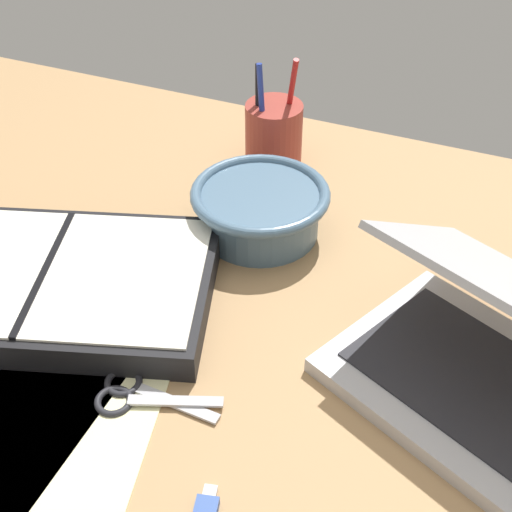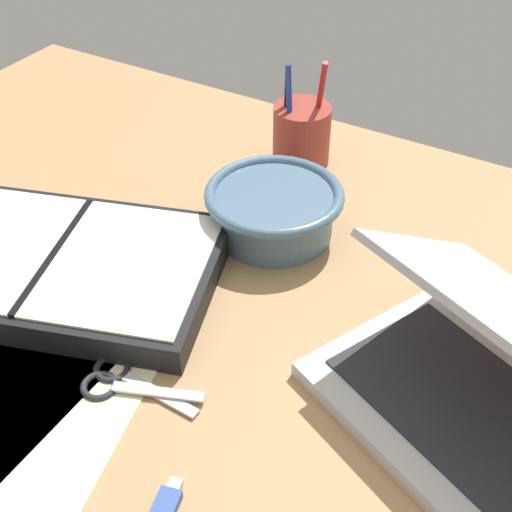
{
  "view_description": "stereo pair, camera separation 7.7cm",
  "coord_description": "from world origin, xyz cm",
  "px_view_note": "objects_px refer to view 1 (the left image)",
  "views": [
    {
      "loc": [
        24.86,
        -48.93,
        58.15
      ],
      "look_at": [
        1.57,
        6.27,
        9.0
      ],
      "focal_mm": 50.0,
      "sensor_mm": 36.0,
      "label": 1
    },
    {
      "loc": [
        31.78,
        -45.46,
        58.15
      ],
      "look_at": [
        1.57,
        6.27,
        9.0
      ],
      "focal_mm": 50.0,
      "sensor_mm": 36.0,
      "label": 2
    }
  ],
  "objects_px": {
    "bowl": "(260,208)",
    "pen_cup": "(274,132)",
    "scissors": "(132,394)",
    "planner": "(48,282)"
  },
  "relations": [
    {
      "from": "pen_cup",
      "to": "planner",
      "type": "relative_size",
      "value": 0.38
    },
    {
      "from": "planner",
      "to": "bowl",
      "type": "bearing_deg",
      "value": 31.27
    },
    {
      "from": "bowl",
      "to": "scissors",
      "type": "distance_m",
      "value": 0.3
    },
    {
      "from": "pen_cup",
      "to": "scissors",
      "type": "distance_m",
      "value": 0.47
    },
    {
      "from": "pen_cup",
      "to": "planner",
      "type": "xyz_separation_m",
      "value": [
        -0.13,
        -0.38,
        -0.03
      ]
    },
    {
      "from": "pen_cup",
      "to": "planner",
      "type": "distance_m",
      "value": 0.4
    },
    {
      "from": "bowl",
      "to": "scissors",
      "type": "bearing_deg",
      "value": -92.5
    },
    {
      "from": "bowl",
      "to": "pen_cup",
      "type": "height_order",
      "value": "pen_cup"
    },
    {
      "from": "scissors",
      "to": "planner",
      "type": "bearing_deg",
      "value": 140.97
    },
    {
      "from": "pen_cup",
      "to": "planner",
      "type": "bearing_deg",
      "value": -108.77
    }
  ]
}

